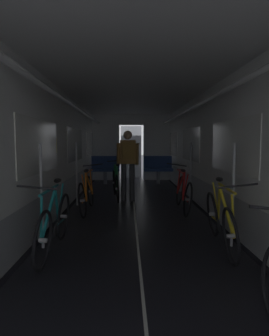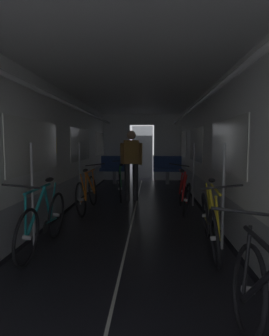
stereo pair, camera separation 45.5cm
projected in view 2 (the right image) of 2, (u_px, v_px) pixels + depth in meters
The scene contains 9 objects.
train_car_shell at pixel (133, 126), 5.20m from camera, with size 3.14×12.34×2.57m.
bench_seat_far_left at pixel (115, 167), 9.80m from camera, with size 0.98×0.51×0.95m.
bench_seat_far_right at pixel (167, 167), 9.70m from camera, with size 0.98×0.51×0.95m.
bicycle_red at pixel (184, 193), 5.81m from camera, with size 0.44×1.69×0.96m.
bicycle_teal at pixel (43, 221), 3.74m from camera, with size 0.44×1.69×0.95m.
bicycle_orange at pixel (87, 192), 5.87m from camera, with size 0.44×1.69×0.95m.
bicycle_yellow at pixel (210, 221), 3.72m from camera, with size 0.44×1.69×0.95m.
person_cyclist_aisle at pixel (131, 159), 6.81m from camera, with size 0.54×0.39×1.69m.
bicycle_green_in_aisle at pixel (120, 183), 7.15m from camera, with size 0.44×1.69×0.94m.
Camera 2 is at (0.32, -1.64, 1.40)m, focal length 30.63 mm.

